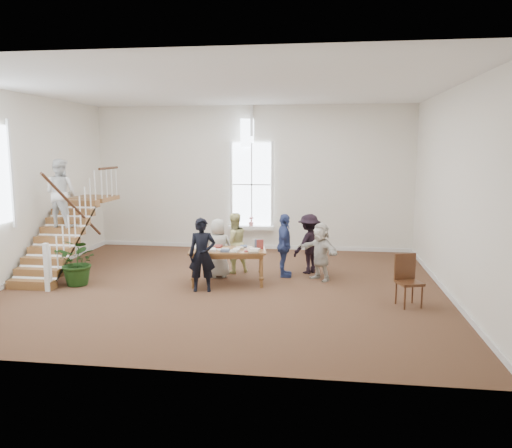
# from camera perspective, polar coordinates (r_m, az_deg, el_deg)

# --- Properties ---
(ground) EXTENTS (10.00, 10.00, 0.00)m
(ground) POSITION_cam_1_polar(r_m,az_deg,el_deg) (11.76, -3.58, -7.08)
(ground) COLOR #452D1B
(ground) RESTS_ON ground
(room_shell) EXTENTS (10.49, 10.00, 10.00)m
(room_shell) POSITION_cam_1_polar(r_m,az_deg,el_deg) (15.89, -0.51, -1.42)
(room_shell) COLOR silver
(room_shell) RESTS_ON ground
(staircase) EXTENTS (1.10, 4.10, 2.92)m
(staircase) POSITION_cam_1_polar(r_m,az_deg,el_deg) (13.63, -21.21, 1.48)
(staircase) COLOR brown
(staircase) RESTS_ON ground
(library_table) EXTENTS (1.89, 1.15, 0.90)m
(library_table) POSITION_cam_1_polar(r_m,az_deg,el_deg) (11.74, -3.26, -3.34)
(library_table) COLOR brown
(library_table) RESTS_ON ground
(police_officer) EXTENTS (0.67, 0.50, 1.66)m
(police_officer) POSITION_cam_1_polar(r_m,az_deg,el_deg) (11.21, -6.17, -3.53)
(police_officer) COLOR black
(police_officer) RESTS_ON ground
(elderly_woman) EXTENTS (0.83, 0.68, 1.47)m
(elderly_woman) POSITION_cam_1_polar(r_m,az_deg,el_deg) (12.40, -4.34, -2.76)
(elderly_woman) COLOR beige
(elderly_woman) RESTS_ON ground
(person_yellow) EXTENTS (0.95, 0.91, 1.55)m
(person_yellow) POSITION_cam_1_polar(r_m,az_deg,el_deg) (12.82, -2.56, -2.18)
(person_yellow) COLOR #DBD589
(person_yellow) RESTS_ON ground
(woman_cluster_a) EXTENTS (0.42, 0.94, 1.58)m
(woman_cluster_a) POSITION_cam_1_polar(r_m,az_deg,el_deg) (12.42, 3.25, -2.46)
(woman_cluster_a) COLOR navy
(woman_cluster_a) RESTS_ON ground
(woman_cluster_b) EXTENTS (1.08, 1.12, 1.53)m
(woman_cluster_b) POSITION_cam_1_polar(r_m,az_deg,el_deg) (12.84, 6.08, -2.26)
(woman_cluster_b) COLOR black
(woman_cluster_b) RESTS_ON ground
(woman_cluster_c) EXTENTS (1.20, 1.23, 1.41)m
(woman_cluster_c) POSITION_cam_1_polar(r_m,az_deg,el_deg) (12.21, 7.39, -3.15)
(woman_cluster_c) COLOR beige
(woman_cluster_c) RESTS_ON ground
(floor_plant) EXTENTS (1.11, 0.99, 1.12)m
(floor_plant) POSITION_cam_1_polar(r_m,az_deg,el_deg) (12.39, -19.60, -4.09)
(floor_plant) COLOR #183611
(floor_plant) RESTS_ON ground
(side_chair) EXTENTS (0.58, 0.58, 1.06)m
(side_chair) POSITION_cam_1_polar(r_m,az_deg,el_deg) (10.67, 16.91, -5.79)
(side_chair) COLOR #39190F
(side_chair) RESTS_ON ground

